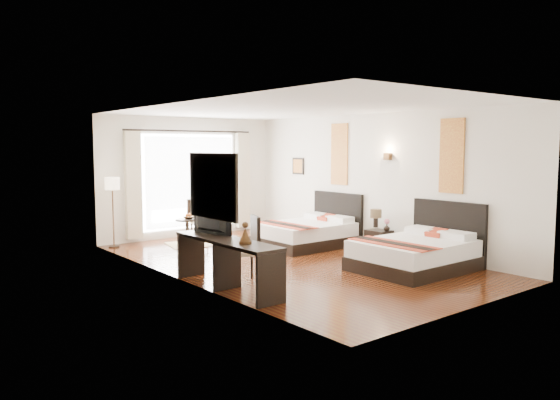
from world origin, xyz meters
TOP-DOWN VIEW (x-y plane):
  - floor at (0.00, 0.00)m, footprint 4.50×7.50m
  - ceiling at (0.00, 0.00)m, footprint 4.50×7.50m
  - wall_headboard at (2.25, 0.00)m, footprint 0.01×7.50m
  - wall_desk at (-2.25, 0.00)m, footprint 0.01×7.50m
  - wall_window at (0.00, 3.75)m, footprint 4.50×0.01m
  - wall_entry at (0.00, -3.75)m, footprint 4.50×0.01m
  - window_glass at (0.00, 3.73)m, footprint 2.40×0.02m
  - sheer_curtain at (0.00, 3.67)m, footprint 2.30×0.02m
  - drape_left at (-1.45, 3.63)m, footprint 0.35×0.14m
  - drape_right at (1.45, 3.63)m, footprint 0.35×0.14m
  - art_panel_near at (2.23, -1.87)m, footprint 0.03×0.50m
  - art_panel_far at (2.23, 1.00)m, footprint 0.03×0.50m
  - wall_sconce at (2.19, -0.41)m, footprint 0.10×0.14m
  - mirror_frame at (-2.22, -0.94)m, footprint 0.04×1.25m
  - mirror_glass at (-2.19, -0.94)m, footprint 0.01×1.12m
  - bed_near at (1.30, -1.87)m, footprint 2.01×1.57m
  - bed_far at (1.32, 1.00)m, footprint 1.96×1.53m
  - nightstand at (1.97, -0.41)m, footprint 0.38×0.47m
  - table_lamp at (1.94, -0.35)m, footprint 0.23×0.23m
  - vase at (2.00, -0.59)m, footprint 0.15×0.15m
  - console_desk at (-1.99, -0.94)m, footprint 0.50×2.20m
  - television at (-1.97, -0.39)m, footprint 0.27×0.82m
  - bronze_figurine at (-1.99, -1.42)m, footprint 0.19×0.19m
  - desk_chair at (-1.57, -0.76)m, footprint 0.63×0.63m
  - floor_lamp at (-2.00, 3.42)m, footprint 0.30×0.30m
  - side_table at (-0.63, 2.75)m, footprint 0.49×0.49m
  - fruit_bowl at (-0.59, 2.74)m, footprint 0.28×0.28m
  - window_chair at (-0.11, 3.21)m, footprint 0.53×0.53m
  - jute_rug at (-0.37, 2.65)m, footprint 1.51×1.17m

SIDE VIEW (x-z plane):
  - floor at x=0.00m, z-range -0.01..0.00m
  - jute_rug at x=-0.37m, z-range 0.00..0.01m
  - nightstand at x=1.97m, z-range 0.00..0.45m
  - window_chair at x=-0.11m, z-range -0.18..0.74m
  - side_table at x=-0.63m, z-range 0.00..0.56m
  - bed_far at x=1.32m, z-range -0.26..0.84m
  - bed_near at x=1.30m, z-range -0.27..0.86m
  - desk_chair at x=-1.57m, z-range -0.20..0.84m
  - console_desk at x=-1.99m, z-range 0.00..0.76m
  - vase at x=2.00m, z-range 0.50..0.64m
  - fruit_bowl at x=-0.59m, z-range 0.56..0.61m
  - table_lamp at x=1.94m, z-range 0.57..0.93m
  - bronze_figurine at x=-1.99m, z-range 0.75..1.03m
  - television at x=-1.97m, z-range 0.76..1.22m
  - floor_lamp at x=-2.00m, z-range 0.51..1.99m
  - drape_left at x=-1.45m, z-range 0.10..2.46m
  - drape_right at x=1.45m, z-range 0.10..2.46m
  - sheer_curtain at x=0.00m, z-range 0.25..2.35m
  - window_glass at x=0.00m, z-range 0.20..2.40m
  - wall_headboard at x=2.25m, z-range 0.00..2.80m
  - wall_desk at x=-2.25m, z-range 0.00..2.80m
  - wall_window at x=0.00m, z-range 0.00..2.80m
  - wall_entry at x=0.00m, z-range 0.00..2.80m
  - mirror_frame at x=-2.22m, z-range 1.08..2.02m
  - mirror_glass at x=-2.19m, z-range 1.14..1.96m
  - wall_sconce at x=2.19m, z-range 1.85..1.99m
  - art_panel_near at x=2.23m, z-range 1.27..2.62m
  - art_panel_far at x=2.23m, z-range 1.27..2.62m
  - ceiling at x=0.00m, z-range 2.78..2.80m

